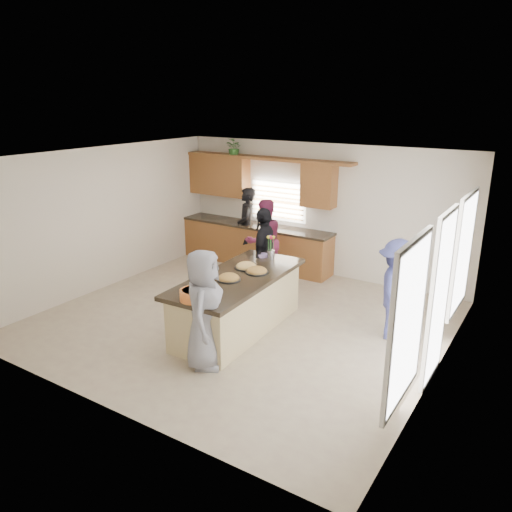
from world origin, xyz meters
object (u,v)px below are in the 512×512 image
Objects in this scene: woman_left_front at (264,254)px; woman_right_back at (396,290)px; salad_bowl at (194,294)px; woman_left_back at (247,227)px; woman_right_front at (204,309)px; woman_left_mid at (264,241)px; island at (238,304)px.

woman_right_back is (2.62, -0.31, -0.07)m from woman_left_front.
woman_left_back reaches higher than salad_bowl.
woman_left_mid is at bearing -7.27° from woman_right_front.
woman_left_front is 1.08× the size of woman_right_back.
salad_bowl is at bearing 44.12° from woman_left_mid.
salad_bowl is 0.23× the size of woman_left_back.
island is 2.42m from woman_left_mid.
salad_bowl is 2.61m from woman_left_front.
island is 1.55× the size of woman_left_front.
woman_right_back is (3.11, -1.11, -0.05)m from woman_left_mid.
woman_left_front is at bearing 10.69° from woman_left_back.
woman_left_front is (0.49, -0.80, 0.02)m from woman_left_mid.
salad_bowl is 0.25× the size of woman_right_back.
woman_left_mid is at bearing -165.03° from woman_left_front.
woman_left_front is 2.69m from woman_right_front.
woman_left_back reaches higher than woman_left_mid.
woman_left_back reaches higher than woman_left_front.
woman_left_front reaches higher than woman_right_front.
woman_right_front is (0.62, -2.61, -0.01)m from woman_left_front.
woman_left_front is (-0.37, 1.42, 0.43)m from island.
woman_right_front is at bearing -3.22° from woman_left_front.
woman_left_front reaches higher than woman_right_back.
salad_bowl is 3.17m from woman_right_back.
island is 1.58× the size of woman_right_front.
woman_left_mid is at bearing 55.40° from woman_right_back.
woman_left_front is 1.02× the size of woman_right_front.
salad_bowl is at bearing 53.39° from woman_right_front.
woman_right_front is at bearing -11.24° from salad_bowl.
island is at bearing -13.38° from woman_right_front.
woman_right_front is (2.00, -4.10, -0.02)m from woman_left_back.
island is at bearing -2.03° from woman_left_front.
island is 1.59× the size of woman_left_mid.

